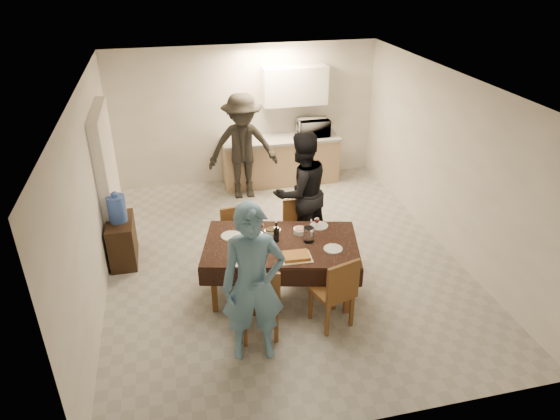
{
  "coord_description": "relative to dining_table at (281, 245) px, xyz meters",
  "views": [
    {
      "loc": [
        -1.46,
        -6.07,
        4.11
      ],
      "look_at": [
        -0.11,
        -0.3,
        0.98
      ],
      "focal_mm": 32.0,
      "sensor_mm": 36.0,
      "label": 1
    }
  ],
  "objects": [
    {
      "name": "floor",
      "position": [
        0.21,
        0.76,
        -0.73
      ],
      "size": [
        5.0,
        6.0,
        0.02
      ],
      "primitive_type": "cube",
      "color": "#A8A8A3",
      "rests_on": "ground"
    },
    {
      "name": "ceiling",
      "position": [
        0.21,
        0.76,
        1.87
      ],
      "size": [
        5.0,
        6.0,
        0.02
      ],
      "primitive_type": "cube",
      "color": "white",
      "rests_on": "wall_back"
    },
    {
      "name": "wall_back",
      "position": [
        0.21,
        3.76,
        0.57
      ],
      "size": [
        5.0,
        0.02,
        2.6
      ],
      "primitive_type": "cube",
      "color": "white",
      "rests_on": "floor"
    },
    {
      "name": "wall_front",
      "position": [
        0.21,
        -2.24,
        0.57
      ],
      "size": [
        5.0,
        0.02,
        2.6
      ],
      "primitive_type": "cube",
      "color": "white",
      "rests_on": "floor"
    },
    {
      "name": "wall_left",
      "position": [
        -2.29,
        0.76,
        0.57
      ],
      "size": [
        0.02,
        6.0,
        2.6
      ],
      "primitive_type": "cube",
      "color": "white",
      "rests_on": "floor"
    },
    {
      "name": "wall_right",
      "position": [
        2.71,
        0.76,
        0.57
      ],
      "size": [
        0.02,
        6.0,
        2.6
      ],
      "primitive_type": "cube",
      "color": "white",
      "rests_on": "floor"
    },
    {
      "name": "stub_partition",
      "position": [
        -2.21,
        1.96,
        0.32
      ],
      "size": [
        0.15,
        1.4,
        2.1
      ],
      "primitive_type": "cube",
      "color": "white",
      "rests_on": "floor"
    },
    {
      "name": "kitchen_base_cabinet",
      "position": [
        0.81,
        3.44,
        -0.3
      ],
      "size": [
        2.2,
        0.6,
        0.86
      ],
      "primitive_type": "cube",
      "color": "tan",
      "rests_on": "floor"
    },
    {
      "name": "kitchen_worktop",
      "position": [
        0.81,
        3.44,
        0.16
      ],
      "size": [
        2.24,
        0.64,
        0.05
      ],
      "primitive_type": "cube",
      "color": "#A3A39E",
      "rests_on": "kitchen_base_cabinet"
    },
    {
      "name": "upper_cabinet",
      "position": [
        1.11,
        3.58,
        1.12
      ],
      "size": [
        1.2,
        0.34,
        0.7
      ],
      "primitive_type": "cube",
      "color": "white",
      "rests_on": "wall_back"
    },
    {
      "name": "dining_table",
      "position": [
        0.0,
        0.0,
        0.0
      ],
      "size": [
        2.16,
        1.57,
        0.76
      ],
      "rotation": [
        0.0,
        0.0,
        -0.24
      ],
      "color": "black",
      "rests_on": "floor"
    },
    {
      "name": "chair_near_left",
      "position": [
        -0.45,
        -0.84,
        -0.12
      ],
      "size": [
        0.47,
        0.47,
        0.53
      ],
      "rotation": [
        0.0,
        0.0,
        -0.05
      ],
      "color": "brown",
      "rests_on": "floor"
    },
    {
      "name": "chair_near_right",
      "position": [
        0.45,
        -0.84,
        -0.13
      ],
      "size": [
        0.55,
        0.56,
        0.53
      ],
      "rotation": [
        0.0,
        0.0,
        0.29
      ],
      "color": "brown",
      "rests_on": "floor"
    },
    {
      "name": "chair_far_left",
      "position": [
        -0.45,
        0.67,
        -0.2
      ],
      "size": [
        0.44,
        0.45,
        0.47
      ],
      "rotation": [
        0.0,
        0.0,
        3.29
      ],
      "color": "brown",
      "rests_on": "floor"
    },
    {
      "name": "chair_far_right",
      "position": [
        0.45,
        0.67,
        -0.18
      ],
      "size": [
        0.4,
        0.4,
        0.48
      ],
      "rotation": [
        0.0,
        0.0,
        3.15
      ],
      "color": "brown",
      "rests_on": "floor"
    },
    {
      "name": "console",
      "position": [
        -2.07,
        1.25,
        -0.39
      ],
      "size": [
        0.36,
        0.72,
        0.67
      ],
      "primitive_type": "cube",
      "color": "black",
      "rests_on": "floor"
    },
    {
      "name": "water_jug",
      "position": [
        -2.07,
        1.25,
        0.14
      ],
      "size": [
        0.26,
        0.26,
        0.38
      ],
      "primitive_type": "cylinder",
      "color": "#3E66CD",
      "rests_on": "console"
    },
    {
      "name": "wine_bottle",
      "position": [
        -0.05,
        0.05,
        0.18
      ],
      "size": [
        0.07,
        0.07,
        0.28
      ],
      "primitive_type": null,
      "color": "black",
      "rests_on": "dining_table"
    },
    {
      "name": "water_pitcher",
      "position": [
        0.35,
        -0.05,
        0.14
      ],
      "size": [
        0.13,
        0.13,
        0.2
      ],
      "primitive_type": "cylinder",
      "color": "white",
      "rests_on": "dining_table"
    },
    {
      "name": "savoury_tart",
      "position": [
        0.1,
        -0.38,
        0.06
      ],
      "size": [
        0.39,
        0.3,
        0.05
      ],
      "primitive_type": "cube",
      "rotation": [
        0.0,
        0.0,
        -0.05
      ],
      "color": "#BE8437",
      "rests_on": "dining_table"
    },
    {
      "name": "salad_bowl",
      "position": [
        0.3,
        0.18,
        0.07
      ],
      "size": [
        0.17,
        0.17,
        0.07
      ],
      "primitive_type": "cylinder",
      "color": "silver",
      "rests_on": "dining_table"
    },
    {
      "name": "mushroom_dish",
      "position": [
        -0.05,
        0.28,
        0.05
      ],
      "size": [
        0.21,
        0.21,
        0.04
      ],
      "primitive_type": "cylinder",
      "color": "silver",
      "rests_on": "dining_table"
    },
    {
      "name": "wine_glass_a",
      "position": [
        -0.55,
        -0.25,
        0.13
      ],
      "size": [
        0.08,
        0.08,
        0.18
      ],
      "primitive_type": null,
      "color": "white",
      "rests_on": "dining_table"
    },
    {
      "name": "wine_glass_b",
      "position": [
        0.55,
        0.25,
        0.12
      ],
      "size": [
        0.08,
        0.08,
        0.17
      ],
      "primitive_type": null,
      "color": "white",
      "rests_on": "dining_table"
    },
    {
      "name": "wine_glass_c",
      "position": [
        -0.2,
        0.3,
        0.12
      ],
      "size": [
        0.08,
        0.08,
        0.17
      ],
      "primitive_type": null,
      "color": "white",
      "rests_on": "dining_table"
    },
    {
      "name": "plate_near_left",
      "position": [
        -0.6,
        -0.3,
        0.04
      ],
      "size": [
        0.27,
        0.27,
        0.02
      ],
      "primitive_type": "cylinder",
      "color": "silver",
      "rests_on": "dining_table"
    },
    {
      "name": "plate_near_right",
      "position": [
        0.6,
        -0.3,
        0.04
      ],
      "size": [
        0.24,
        0.24,
        0.01
      ],
      "primitive_type": "cylinder",
      "color": "silver",
      "rests_on": "dining_table"
    },
    {
      "name": "plate_far_left",
      "position": [
        -0.6,
        0.3,
        0.04
      ],
      "size": [
        0.27,
        0.27,
        0.02
      ],
      "primitive_type": "cylinder",
      "color": "silver",
      "rests_on": "dining_table"
    },
    {
      "name": "plate_far_right",
      "position": [
        0.6,
        0.3,
        0.04
      ],
      "size": [
        0.25,
        0.25,
        0.01
      ],
      "primitive_type": "cylinder",
      "color": "silver",
      "rests_on": "dining_table"
    },
    {
      "name": "microwave",
      "position": [
        1.44,
        3.44,
        0.35
      ],
      "size": [
        0.58,
        0.39,
        0.32
      ],
      "primitive_type": "imported",
      "rotation": [
        0.0,
        0.0,
        3.14
      ],
      "color": "white",
      "rests_on": "kitchen_worktop"
    },
    {
      "name": "person_near",
      "position": [
        -0.55,
        -1.05,
        0.22
      ],
      "size": [
        0.73,
        0.52,
        1.89
      ],
      "primitive_type": "imported",
      "rotation": [
        0.0,
        0.0,
        -0.1
      ],
      "color": "#5B89AD",
      "rests_on": "floor"
    },
    {
      "name": "person_far",
      "position": [
        0.55,
        1.05,
        0.2
      ],
      "size": [
        1.06,
        0.93,
        1.85
      ],
      "primitive_type": "imported",
      "rotation": [
        0.0,
        0.0,
        3.44
      ],
      "color": "black",
      "rests_on": "floor"
    },
    {
      "name": "person_kitchen",
      "position": [
        0.01,
        2.99,
        0.24
      ],
      "size": [
        1.25,
        0.72,
        1.93
      ],
      "primitive_type": "imported",
      "color": "black",
      "rests_on": "floor"
    }
  ]
}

